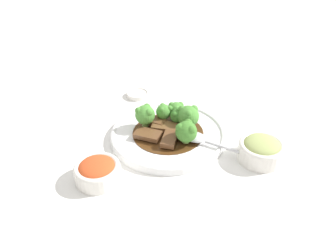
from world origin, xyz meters
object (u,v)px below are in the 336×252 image
at_px(serving_spoon, 200,139).
at_px(broccoli_floret_0, 186,131).
at_px(main_plate, 168,134).
at_px(sauce_dish, 138,94).
at_px(beef_strip_2, 168,127).
at_px(broccoli_floret_3, 145,114).
at_px(beef_strip_4, 156,122).
at_px(broccoli_floret_5, 176,110).
at_px(beef_strip_1, 169,139).
at_px(beef_strip_3, 181,131).
at_px(side_bowl_kimchi, 97,171).
at_px(broccoli_floret_1, 177,116).
at_px(broccoli_floret_2, 188,116).
at_px(side_bowl_appetizer, 261,149).
at_px(beef_strip_0, 148,135).
at_px(broccoli_floret_4, 165,111).

bearing_deg(serving_spoon, broccoli_floret_0, -9.70).
xyz_separation_m(main_plate, sauce_dish, (0.04, -0.22, -0.00)).
height_order(beef_strip_2, broccoli_floret_3, broccoli_floret_3).
bearing_deg(broccoli_floret_0, beef_strip_4, -58.66).
bearing_deg(broccoli_floret_5, broccoli_floret_3, 11.80).
distance_m(beef_strip_1, beef_strip_3, 0.04).
height_order(broccoli_floret_0, side_bowl_kimchi, broccoli_floret_0).
bearing_deg(main_plate, broccoli_floret_3, -34.98).
bearing_deg(side_bowl_kimchi, main_plate, -147.34).
xyz_separation_m(broccoli_floret_1, broccoli_floret_5, (-0.00, -0.03, -0.00)).
height_order(beef_strip_4, broccoli_floret_2, broccoli_floret_2).
xyz_separation_m(broccoli_floret_5, side_bowl_appetizer, (-0.15, 0.18, -0.02)).
bearing_deg(broccoli_floret_3, beef_strip_3, 148.86).
bearing_deg(main_plate, beef_strip_0, 11.69).
distance_m(broccoli_floret_4, side_bowl_appetizer, 0.25).
bearing_deg(broccoli_floret_2, broccoli_floret_0, 70.07).
bearing_deg(serving_spoon, side_bowl_appetizer, 150.20).
xyz_separation_m(beef_strip_4, broccoli_floret_5, (-0.06, -0.02, 0.02)).
xyz_separation_m(beef_strip_1, broccoli_floret_1, (-0.03, -0.06, 0.02)).
height_order(beef_strip_0, beef_strip_1, beef_strip_1).
relative_size(broccoli_floret_2, broccoli_floret_5, 1.21).
height_order(main_plate, beef_strip_1, beef_strip_1).
height_order(broccoli_floret_1, broccoli_floret_2, broccoli_floret_2).
bearing_deg(broccoli_floret_3, broccoli_floret_2, 167.42).
bearing_deg(main_plate, sauce_dish, -79.51).
bearing_deg(broccoli_floret_4, beef_strip_3, 112.96).
xyz_separation_m(broccoli_floret_1, side_bowl_kimchi, (0.20, 0.14, -0.02)).
height_order(beef_strip_4, side_bowl_appetizer, side_bowl_appetizer).
distance_m(beef_strip_3, broccoli_floret_0, 0.04).
bearing_deg(beef_strip_3, beef_strip_2, -37.49).
relative_size(main_plate, beef_strip_4, 5.07).
xyz_separation_m(beef_strip_1, broccoli_floret_0, (-0.04, 0.01, 0.02)).
relative_size(broccoli_floret_3, broccoli_floret_4, 1.25).
relative_size(beef_strip_1, broccoli_floret_0, 1.24).
relative_size(beef_strip_4, side_bowl_kimchi, 0.58).
bearing_deg(sauce_dish, beef_strip_0, 87.58).
distance_m(broccoli_floret_0, side_bowl_appetizer, 0.17).
bearing_deg(broccoli_floret_0, side_bowl_appetizer, 154.14).
xyz_separation_m(broccoli_floret_0, broccoli_floret_1, (0.00, -0.07, -0.00)).
xyz_separation_m(beef_strip_2, serving_spoon, (-0.06, 0.06, 0.00)).
bearing_deg(side_bowl_kimchi, broccoli_floret_1, -146.18).
bearing_deg(side_bowl_appetizer, beef_strip_3, -36.04).
bearing_deg(broccoli_floret_3, serving_spoon, 141.19).
xyz_separation_m(broccoli_floret_1, serving_spoon, (-0.04, 0.08, -0.02)).
bearing_deg(broccoli_floret_4, main_plate, 85.93).
height_order(beef_strip_4, side_bowl_kimchi, side_bowl_kimchi).
relative_size(broccoli_floret_4, broccoli_floret_5, 1.01).
bearing_deg(beef_strip_4, beef_strip_1, 101.91).
relative_size(beef_strip_0, beef_strip_2, 0.88).
height_order(broccoli_floret_2, side_bowl_appetizer, broccoli_floret_2).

